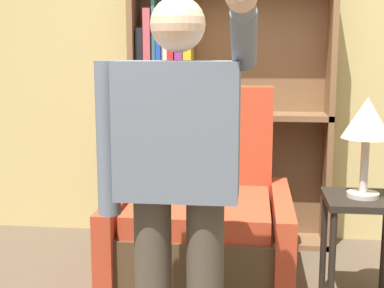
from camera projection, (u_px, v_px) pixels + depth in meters
The scene contains 6 objects.
wall_back at pixel (257, 48), 3.84m from camera, with size 8.00×0.06×2.80m.
bookcase at pixel (204, 118), 3.81m from camera, with size 1.41×0.28×1.86m.
armchair at pixel (203, 228), 3.10m from camera, with size 1.00×0.93×1.17m.
person_standing at pixel (178, 174), 2.06m from camera, with size 0.62×0.78×1.58m.
side_table at pixel (361, 219), 2.86m from camera, with size 0.40×0.40×0.61m.
table_lamp at pixel (367, 123), 2.77m from camera, with size 0.26×0.26×0.53m.
Camera 1 is at (-0.01, -1.90, 1.38)m, focal length 50.00 mm.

